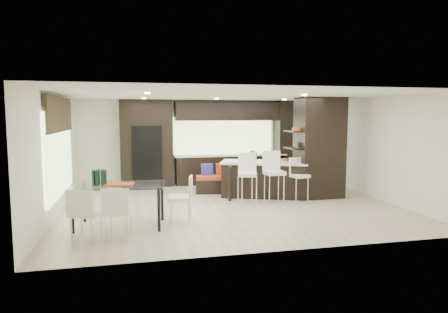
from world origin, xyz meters
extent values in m
plane|color=#BEB192|center=(0.00, 0.00, 0.00)|extent=(8.00, 8.00, 0.00)
cube|color=white|center=(0.00, 3.50, 1.35)|extent=(8.00, 0.02, 2.70)
cube|color=white|center=(-4.00, 0.00, 1.35)|extent=(0.02, 7.00, 2.70)
cube|color=white|center=(4.00, 0.00, 1.35)|extent=(0.02, 7.00, 2.70)
cube|color=white|center=(0.00, 0.00, 2.70)|extent=(8.00, 7.00, 0.02)
cube|color=#B2D199|center=(-3.96, 0.20, 1.35)|extent=(0.04, 3.20, 1.90)
cube|color=#B2D199|center=(0.60, 3.46, 1.55)|extent=(3.40, 0.04, 1.20)
cube|color=brown|center=(-3.93, 0.20, 2.25)|extent=(0.08, 3.00, 0.80)
cube|color=white|center=(0.00, 0.25, 2.68)|extent=(4.00, 3.00, 0.02)
cube|color=black|center=(0.50, 3.17, 1.35)|extent=(6.80, 0.68, 2.70)
cube|color=black|center=(-1.90, 3.12, 0.95)|extent=(0.90, 0.68, 1.90)
cube|color=black|center=(2.60, 0.40, 1.35)|extent=(1.20, 0.80, 2.70)
cube|color=black|center=(1.17, 0.81, 0.48)|extent=(2.51, 1.76, 0.96)
cube|color=white|center=(0.46, -0.01, 0.52)|extent=(0.56, 0.56, 1.04)
cube|color=white|center=(1.17, -0.02, 0.53)|extent=(0.48, 0.48, 1.06)
cube|color=white|center=(1.88, 0.01, 0.46)|extent=(0.49, 0.49, 0.91)
cube|color=black|center=(0.05, 1.57, 0.25)|extent=(1.34, 0.70, 0.49)
cube|color=white|center=(-2.60, -1.40, 0.43)|extent=(1.90, 1.25, 0.85)
cube|color=white|center=(-2.60, -2.22, 0.44)|extent=(0.56, 0.56, 0.88)
cube|color=white|center=(-3.15, -2.22, 0.44)|extent=(0.61, 0.61, 0.89)
cube|color=white|center=(-1.39, -1.40, 0.45)|extent=(0.57, 0.57, 0.90)
camera|label=1|loc=(-2.31, -9.50, 2.24)|focal=32.00mm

